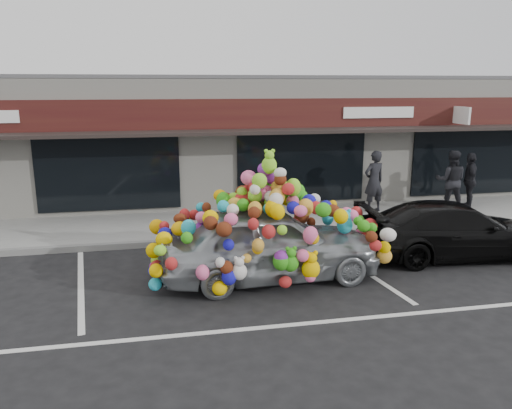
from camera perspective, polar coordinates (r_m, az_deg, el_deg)
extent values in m
plane|color=black|center=(10.77, -2.28, -8.40)|extent=(90.00, 90.00, 0.00)
cube|color=silver|center=(18.54, -6.45, 7.52)|extent=(24.00, 6.00, 4.20)
cube|color=#59595B|center=(18.44, -6.63, 14.17)|extent=(24.00, 6.00, 0.12)
cube|color=#380F10|center=(15.40, -5.57, 10.24)|extent=(24.00, 0.18, 0.90)
cube|color=black|center=(14.92, -5.33, 8.21)|extent=(24.00, 1.20, 0.10)
cube|color=white|center=(17.75, 22.37, 9.41)|extent=(0.08, 0.95, 0.55)
cube|color=white|center=(16.74, 13.86, 10.18)|extent=(2.40, 0.04, 0.35)
cube|color=black|center=(15.63, -16.47, 3.52)|extent=(4.20, 0.12, 2.30)
cube|color=black|center=(16.20, 5.20, 4.36)|extent=(4.20, 0.12, 2.30)
cube|color=black|center=(18.78, 23.12, 4.59)|extent=(4.20, 0.12, 2.30)
cube|color=gray|center=(14.51, -4.74, -2.29)|extent=(26.00, 3.00, 0.15)
cube|color=slate|center=(13.08, -3.99, -4.05)|extent=(26.00, 0.18, 0.16)
cube|color=silver|center=(10.98, -19.38, -8.74)|extent=(0.73, 4.37, 0.01)
cube|color=silver|center=(11.68, 11.36, -6.87)|extent=(0.73, 4.37, 0.01)
cube|color=silver|center=(9.27, 12.65, -12.51)|extent=(14.00, 0.12, 0.01)
imported|color=#B0B9BC|center=(10.51, 1.52, -4.41)|extent=(2.06, 4.69, 1.57)
ellipsoid|color=red|center=(10.17, 1.57, 2.97)|extent=(1.47, 1.99, 1.18)
sphere|color=#FFB101|center=(10.73, 10.15, -2.35)|extent=(0.34, 0.34, 0.34)
sphere|color=#2628CA|center=(9.82, 6.26, -7.26)|extent=(0.36, 0.36, 0.36)
sphere|color=green|center=(11.37, -3.54, -4.01)|extent=(0.30, 0.30, 0.30)
sphere|color=#F46381|center=(10.08, 1.59, 5.98)|extent=(0.32, 0.32, 0.32)
sphere|color=#FFB20A|center=(10.30, -6.12, -2.83)|extent=(0.30, 0.30, 0.30)
imported|color=black|center=(12.77, 21.73, -2.72)|extent=(2.14, 4.65, 1.32)
imported|color=#232329|center=(15.89, 13.32, 2.60)|extent=(0.78, 0.60, 1.91)
imported|color=black|center=(16.78, 21.38, 2.58)|extent=(1.14, 1.05, 1.90)
imported|color=#29262C|center=(17.35, 23.21, 2.54)|extent=(1.13, 0.79, 1.78)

